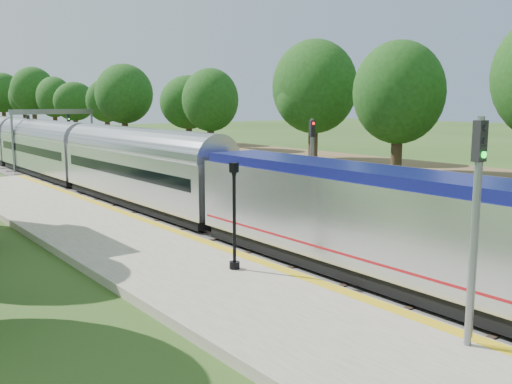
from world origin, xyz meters
TOP-DOWN VIEW (x-y plane):
  - trackbed at (2.00, 60.00)m, footprint 9.50×170.00m
  - platform at (-5.20, 16.00)m, footprint 6.40×68.00m
  - yellow_stripe at (-2.35, 16.00)m, footprint 0.55×68.00m
  - embankment at (10.35, 60.00)m, footprint 10.64×170.00m
  - signal_gantry at (2.47, 54.99)m, footprint 8.40×0.38m
  - train at (0.00, 60.02)m, footprint 2.88×115.45m
  - lamppost_far at (-3.80, 14.62)m, footprint 0.42×0.42m
  - signal_platform at (-2.90, 4.84)m, footprint 0.37×0.29m
  - signal_farside at (6.20, 20.91)m, footprint 0.32×0.26m

SIDE VIEW (x-z plane):
  - trackbed at x=2.00m, z-range -0.07..0.21m
  - platform at x=-5.20m, z-range 0.00..0.38m
  - yellow_stripe at x=-2.35m, z-range 0.38..0.39m
  - embankment at x=10.35m, z-range -3.89..7.80m
  - train at x=0.00m, z-range 0.07..4.29m
  - lamppost_far at x=-3.80m, z-range 0.15..4.41m
  - signal_farside at x=6.20m, z-range 0.77..6.66m
  - signal_platform at x=-2.90m, z-range 1.10..7.34m
  - signal_gantry at x=2.47m, z-range 1.72..7.92m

